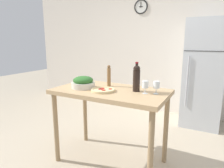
# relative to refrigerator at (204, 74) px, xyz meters

# --- Properties ---
(ground_plane) EXTENTS (14.00, 14.00, 0.00)m
(ground_plane) POSITION_rel_refrigerator_xyz_m (-0.87, -1.76, -0.91)
(ground_plane) COLOR #BCAD93
(wall_back) EXTENTS (6.40, 0.08, 2.60)m
(wall_back) POSITION_rel_refrigerator_xyz_m (-0.87, 0.38, 0.39)
(wall_back) COLOR silver
(wall_back) RESTS_ON ground_plane
(refrigerator) EXTENTS (0.63, 0.69, 1.82)m
(refrigerator) POSITION_rel_refrigerator_xyz_m (0.00, 0.00, 0.00)
(refrigerator) COLOR #B7BCC1
(refrigerator) RESTS_ON ground_plane
(prep_counter) EXTENTS (1.30, 0.72, 0.91)m
(prep_counter) POSITION_rel_refrigerator_xyz_m (-0.87, -1.76, -0.11)
(prep_counter) COLOR tan
(prep_counter) RESTS_ON ground_plane
(wine_bottle) EXTENTS (0.08, 0.08, 0.33)m
(wine_bottle) POSITION_rel_refrigerator_xyz_m (-0.58, -1.69, 0.16)
(wine_bottle) COLOR black
(wine_bottle) RESTS_ON prep_counter
(wine_glass_near) EXTENTS (0.07, 0.07, 0.14)m
(wine_glass_near) POSITION_rel_refrigerator_xyz_m (-0.46, -1.74, 0.10)
(wine_glass_near) COLOR silver
(wine_glass_near) RESTS_ON prep_counter
(wine_glass_far) EXTENTS (0.07, 0.07, 0.14)m
(wine_glass_far) POSITION_rel_refrigerator_xyz_m (-0.35, -1.70, 0.10)
(wine_glass_far) COLOR silver
(wine_glass_far) RESTS_ON prep_counter
(pepper_mill) EXTENTS (0.05, 0.05, 0.26)m
(pepper_mill) POSITION_rel_refrigerator_xyz_m (-0.97, -1.61, 0.13)
(pepper_mill) COLOR olive
(pepper_mill) RESTS_ON prep_counter
(salad_bowl) EXTENTS (0.28, 0.28, 0.14)m
(salad_bowl) POSITION_rel_refrigerator_xyz_m (-1.20, -1.84, 0.07)
(salad_bowl) COLOR silver
(salad_bowl) RESTS_ON prep_counter
(homemade_pizza) EXTENTS (0.27, 0.27, 0.03)m
(homemade_pizza) POSITION_rel_refrigerator_xyz_m (-0.90, -1.87, 0.02)
(homemade_pizza) COLOR #DBC189
(homemade_pizza) RESTS_ON prep_counter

